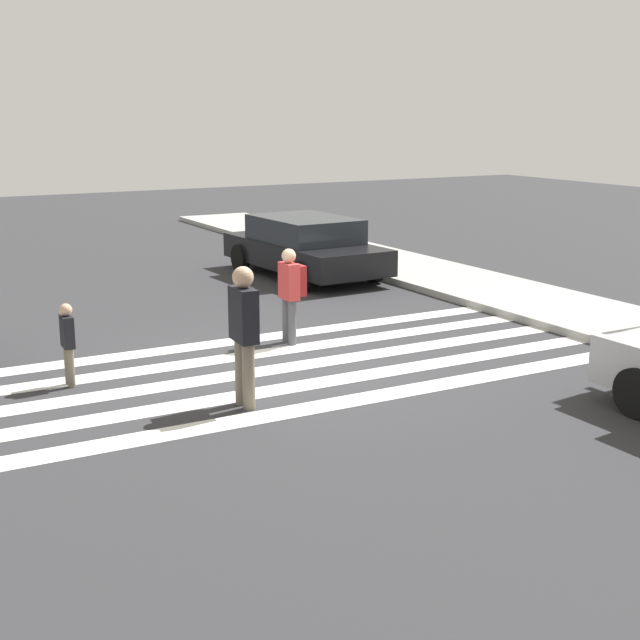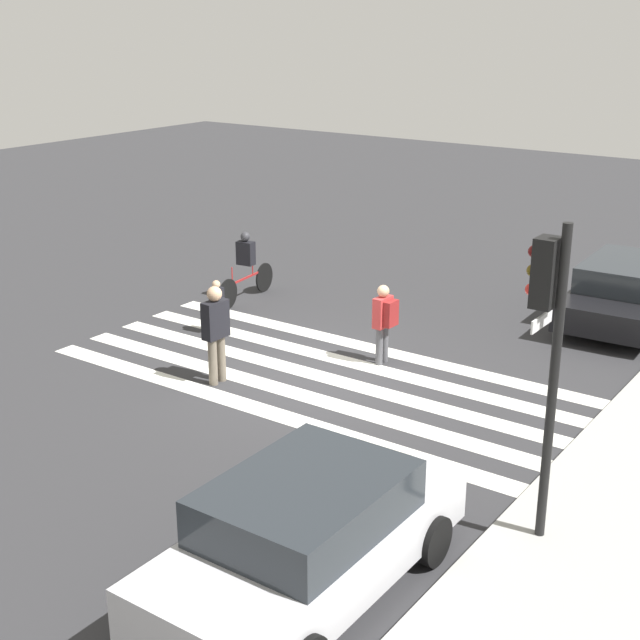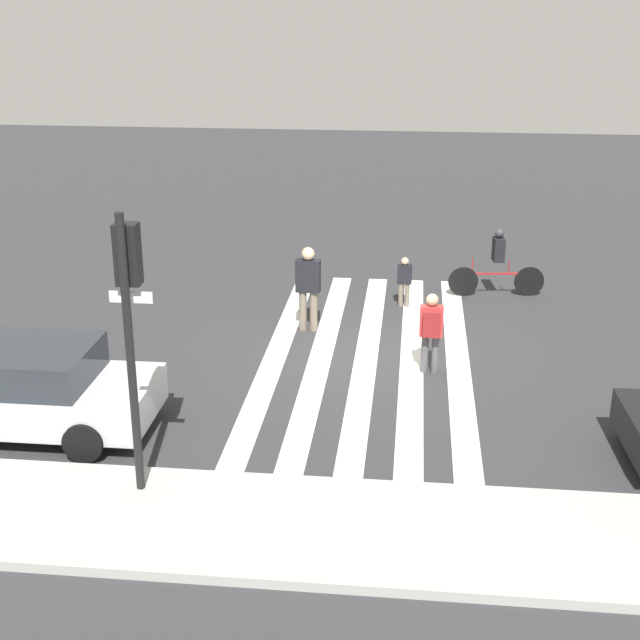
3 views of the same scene
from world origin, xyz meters
TOP-DOWN VIEW (x-y plane):
  - ground_plane at (0.00, 0.00)m, footprint 60.00×60.00m
  - crosswalk_stripes at (0.00, 0.00)m, footprint 4.06×10.00m
  - traffic_light at (2.92, 5.45)m, footprint 0.60×0.50m
  - pedestrian_adult_tall_backpack at (1.32, -1.27)m, footprint 0.52×0.27m
  - pedestrian_adult_yellow_jacket at (-0.68, -3.03)m, footprint 0.33×0.17m
  - pedestrian_adult_blue_shirt at (-1.24, 0.72)m, footprint 0.44×0.37m
  - cyclist_near_curb at (-2.84, -4.03)m, footprint 2.26×0.43m
  - car_parked_dark_suv at (-6.45, 3.77)m, footprint 4.63×2.24m
  - car_parked_silver_sedan at (5.43, 3.75)m, footprint 4.32×2.06m

SIDE VIEW (x-z plane):
  - ground_plane at x=0.00m, z-range 0.00..0.00m
  - crosswalk_stripes at x=0.00m, z-range 0.00..0.01m
  - pedestrian_adult_yellow_jacket at x=-0.68m, z-range 0.08..1.25m
  - car_parked_dark_suv at x=-6.45m, z-range 0.02..1.40m
  - car_parked_silver_sedan at x=5.43m, z-range 0.01..1.48m
  - cyclist_near_curb at x=-2.84m, z-range 0.05..1.70m
  - pedestrian_adult_blue_shirt at x=-1.24m, z-range 0.13..1.71m
  - pedestrian_adult_tall_backpack at x=1.32m, z-range 0.12..1.96m
  - traffic_light at x=2.92m, z-range 0.84..5.03m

